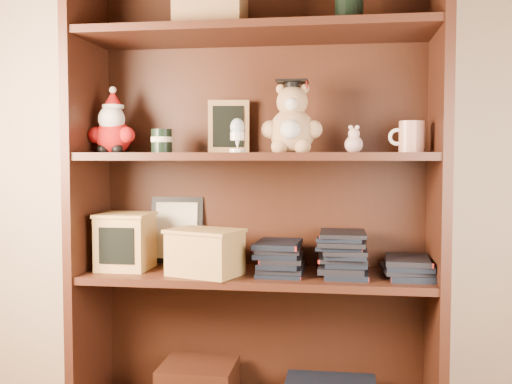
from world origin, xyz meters
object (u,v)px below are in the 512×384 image
teacher_mug (411,137)px  grad_teddy_bear (292,124)px  treats_box (126,241)px  bookcase (257,203)px

teacher_mug → grad_teddy_bear: bearing=-178.9°
grad_teddy_bear → treats_box: bearing=179.4°
teacher_mug → treats_box: 1.01m
treats_box → grad_teddy_bear: bearing=-0.6°
grad_teddy_bear → teacher_mug: bearing=1.1°
bookcase → teacher_mug: bearing=-5.8°
bookcase → grad_teddy_bear: bearing=-25.4°
bookcase → grad_teddy_bear: 0.30m
grad_teddy_bear → teacher_mug: 0.38m
grad_teddy_bear → teacher_mug: grad_teddy_bear is taller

